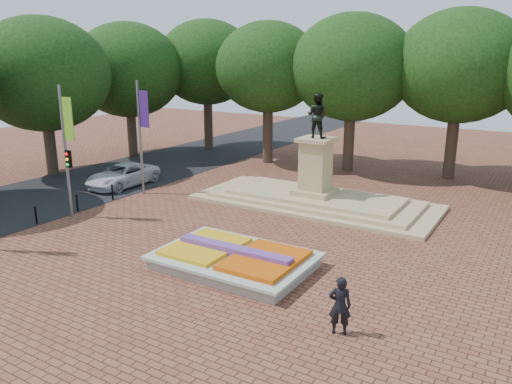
{
  "coord_description": "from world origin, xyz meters",
  "views": [
    {
      "loc": [
        11.59,
        -17.77,
        8.47
      ],
      "look_at": [
        -0.15,
        1.62,
        2.2
      ],
      "focal_mm": 35.0,
      "sensor_mm": 36.0,
      "label": 1
    }
  ],
  "objects_px": {
    "monument": "(315,189)",
    "van": "(123,175)",
    "pedestrian": "(340,305)",
    "flower_bed": "(235,259)"
  },
  "relations": [
    {
      "from": "monument",
      "to": "flower_bed",
      "type": "bearing_deg",
      "value": -84.13
    },
    {
      "from": "van",
      "to": "pedestrian",
      "type": "distance_m",
      "value": 21.53
    },
    {
      "from": "pedestrian",
      "to": "monument",
      "type": "bearing_deg",
      "value": -84.98
    },
    {
      "from": "van",
      "to": "pedestrian",
      "type": "height_order",
      "value": "pedestrian"
    },
    {
      "from": "monument",
      "to": "pedestrian",
      "type": "height_order",
      "value": "monument"
    },
    {
      "from": "flower_bed",
      "to": "van",
      "type": "xyz_separation_m",
      "value": [
        -13.67,
        7.16,
        0.35
      ]
    },
    {
      "from": "van",
      "to": "flower_bed",
      "type": "bearing_deg",
      "value": -27.88
    },
    {
      "from": "van",
      "to": "pedestrian",
      "type": "relative_size",
      "value": 2.71
    },
    {
      "from": "van",
      "to": "monument",
      "type": "bearing_deg",
      "value": 12.42
    },
    {
      "from": "monument",
      "to": "van",
      "type": "relative_size",
      "value": 2.68
    }
  ]
}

